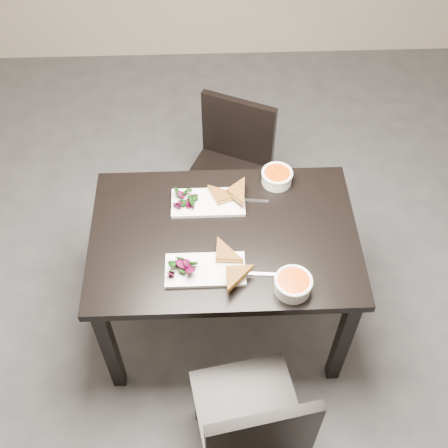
% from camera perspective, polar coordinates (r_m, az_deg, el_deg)
% --- Properties ---
extents(ground, '(5.00, 5.00, 0.00)m').
position_cam_1_polar(ground, '(3.16, 6.38, -9.31)').
color(ground, '#47474C').
rests_on(ground, ground).
extents(room_shell, '(5.02, 5.02, 2.81)m').
position_cam_1_polar(room_shell, '(1.83, 11.68, 20.67)').
color(room_shell, beige).
rests_on(room_shell, ground).
extents(table, '(1.20, 0.80, 0.75)m').
position_cam_1_polar(table, '(2.59, 0.00, -2.36)').
color(table, black).
rests_on(table, ground).
extents(chair_near, '(0.49, 0.49, 0.85)m').
position_cam_1_polar(chair_near, '(2.38, 2.94, -19.55)').
color(chair_near, black).
rests_on(chair_near, ground).
extents(chair_far, '(0.56, 0.56, 0.85)m').
position_cam_1_polar(chair_far, '(3.18, 0.63, 6.06)').
color(chair_far, black).
rests_on(chair_far, ground).
extents(plate_near, '(0.34, 0.17, 0.02)m').
position_cam_1_polar(plate_near, '(2.39, -1.90, -4.66)').
color(plate_near, white).
rests_on(plate_near, table).
extents(sandwich_near, '(0.18, 0.14, 0.06)m').
position_cam_1_polar(sandwich_near, '(2.37, -0.35, -3.82)').
color(sandwich_near, '#9E5E21').
rests_on(sandwich_near, plate_near).
extents(salad_near, '(0.11, 0.10, 0.05)m').
position_cam_1_polar(salad_near, '(2.36, -4.35, -4.29)').
color(salad_near, black).
rests_on(salad_near, plate_near).
extents(soup_bowl_near, '(0.16, 0.16, 0.07)m').
position_cam_1_polar(soup_bowl_near, '(2.33, 7.02, -6.03)').
color(soup_bowl_near, white).
rests_on(soup_bowl_near, table).
extents(cutlery_near, '(0.18, 0.03, 0.00)m').
position_cam_1_polar(cutlery_near, '(2.39, 4.18, -5.07)').
color(cutlery_near, silver).
rests_on(cutlery_near, table).
extents(plate_far, '(0.34, 0.17, 0.02)m').
position_cam_1_polar(plate_far, '(2.62, -1.62, 2.19)').
color(plate_far, white).
rests_on(plate_far, table).
extents(sandwich_far, '(0.21, 0.18, 0.06)m').
position_cam_1_polar(sandwich_far, '(2.58, -0.19, 2.51)').
color(sandwich_far, '#9E5E21').
rests_on(sandwich_far, plate_far).
extents(salad_far, '(0.11, 0.10, 0.05)m').
position_cam_1_polar(salad_far, '(2.60, -3.85, 2.58)').
color(salad_far, black).
rests_on(salad_far, plate_far).
extents(soup_bowl_far, '(0.15, 0.15, 0.07)m').
position_cam_1_polar(soup_bowl_far, '(2.70, 5.38, 4.83)').
color(soup_bowl_far, white).
rests_on(soup_bowl_far, table).
extents(cutlery_far, '(0.18, 0.04, 0.00)m').
position_cam_1_polar(cutlery_far, '(2.64, 2.55, 2.42)').
color(cutlery_far, silver).
rests_on(cutlery_far, table).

